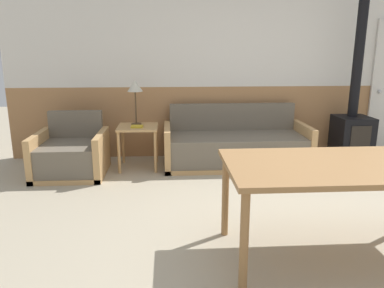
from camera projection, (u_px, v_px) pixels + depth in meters
The scene contains 9 objects.
ground_plane at pixel (310, 233), 3.36m from camera, with size 16.00×16.00×0.00m, color #B2A58C.
wall_back at pixel (252, 67), 5.57m from camera, with size 7.20×0.06×2.70m.
couch at pixel (236, 147), 5.30m from camera, with size 2.01×0.85×0.83m.
armchair at pixel (71, 156), 4.90m from camera, with size 0.88×0.86×0.79m.
side_table at pixel (138, 133), 5.11m from camera, with size 0.54×0.54×0.59m.
table_lamp at pixel (135, 88), 5.05m from camera, with size 0.21×0.21×0.61m.
book_stack at pixel (137, 126), 4.99m from camera, with size 0.16×0.13×0.03m.
dining_table at pixel (345, 172), 2.83m from camera, with size 1.81×0.94×0.77m.
wood_stove at pixel (353, 121), 5.36m from camera, with size 0.48×0.51×2.42m.
Camera 1 is at (-1.26, -2.99, 1.61)m, focal length 35.00 mm.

